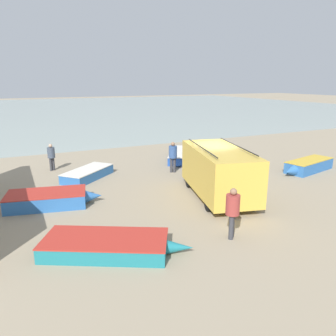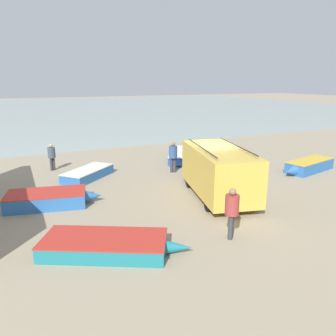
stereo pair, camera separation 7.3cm
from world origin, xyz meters
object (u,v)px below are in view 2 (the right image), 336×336
at_px(fishing_rowboat_4, 108,245).
at_px(fisherman_0, 173,154).
at_px(fishing_rowboat_1, 181,156).
at_px(fishing_rowboat_0, 308,166).
at_px(parked_van, 218,171).
at_px(fishing_rowboat_2, 50,199).
at_px(fisherman_3, 52,155).
at_px(fisherman_1, 232,209).
at_px(fishing_rowboat_3, 89,173).

bearing_deg(fishing_rowboat_4, fisherman_0, 79.85).
bearing_deg(fishing_rowboat_1, fishing_rowboat_0, 74.35).
relative_size(fishing_rowboat_1, fisherman_0, 2.61).
xyz_separation_m(fishing_rowboat_0, fishing_rowboat_1, (-5.49, 5.94, -0.06)).
distance_m(parked_van, fishing_rowboat_2, 7.62).
height_order(fishing_rowboat_1, fisherman_3, fisherman_3).
relative_size(fishing_rowboat_0, fishing_rowboat_1, 0.89).
distance_m(fisherman_0, fisherman_1, 8.64).
distance_m(fishing_rowboat_1, fishing_rowboat_4, 12.88).
relative_size(fishing_rowboat_3, fishing_rowboat_4, 0.75).
height_order(parked_van, fishing_rowboat_4, parked_van).
xyz_separation_m(fishing_rowboat_2, fisherman_1, (5.30, -5.89, 0.77)).
distance_m(fishing_rowboat_4, fisherman_1, 4.25).
height_order(fishing_rowboat_0, fishing_rowboat_4, fishing_rowboat_0).
height_order(fishing_rowboat_0, fisherman_3, fisherman_3).
relative_size(fishing_rowboat_0, fishing_rowboat_4, 0.92).
distance_m(fishing_rowboat_0, fishing_rowboat_3, 12.85).
xyz_separation_m(parked_van, fishing_rowboat_3, (-4.77, 5.65, -0.99)).
bearing_deg(fishing_rowboat_0, fishing_rowboat_2, -15.63).
height_order(fisherman_1, fisherman_3, fisherman_1).
bearing_deg(fisherman_1, fishing_rowboat_0, -106.32).
bearing_deg(fisherman_1, fishing_rowboat_3, -28.46).
xyz_separation_m(fishing_rowboat_1, fisherman_1, (-3.81, -11.04, 0.80)).
distance_m(fishing_rowboat_3, fisherman_1, 9.85).
height_order(fisherman_0, fisherman_3, fisherman_0).
bearing_deg(fishing_rowboat_1, fishing_rowboat_4, -6.15).
relative_size(fisherman_0, fisherman_1, 1.01).
distance_m(fishing_rowboat_0, fishing_rowboat_4, 14.04).
height_order(parked_van, fisherman_0, parked_van).
bearing_deg(fishing_rowboat_2, fishing_rowboat_0, 9.05).
xyz_separation_m(fishing_rowboat_4, fisherman_1, (4.08, -0.86, 0.83)).
bearing_deg(parked_van, fishing_rowboat_1, 0.17).
relative_size(parked_van, fisherman_0, 3.11).
relative_size(parked_van, fishing_rowboat_0, 1.33).
height_order(fishing_rowboat_2, fishing_rowboat_4, fishing_rowboat_2).
bearing_deg(fisherman_0, fishing_rowboat_3, -74.87).
bearing_deg(fisherman_0, fisherman_1, 13.93).
relative_size(fishing_rowboat_1, fisherman_1, 2.63).
bearing_deg(fishing_rowboat_3, parked_van, -91.42).
bearing_deg(fisherman_0, fisherman_3, -91.75).
distance_m(fishing_rowboat_0, fisherman_3, 15.38).
xyz_separation_m(fishing_rowboat_0, fisherman_3, (-13.77, 6.82, 0.64)).
height_order(fishing_rowboat_4, fisherman_0, fisherman_0).
distance_m(parked_van, fishing_rowboat_4, 6.78).
relative_size(fishing_rowboat_0, fisherman_0, 2.34).
distance_m(parked_van, fisherman_3, 10.40).
bearing_deg(fisherman_1, parked_van, -72.65).
xyz_separation_m(fishing_rowboat_3, fisherman_3, (-1.66, 2.51, 0.71)).
xyz_separation_m(fishing_rowboat_2, fishing_rowboat_4, (1.22, -5.03, -0.06)).
height_order(fishing_rowboat_2, fisherman_1, fisherman_1).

